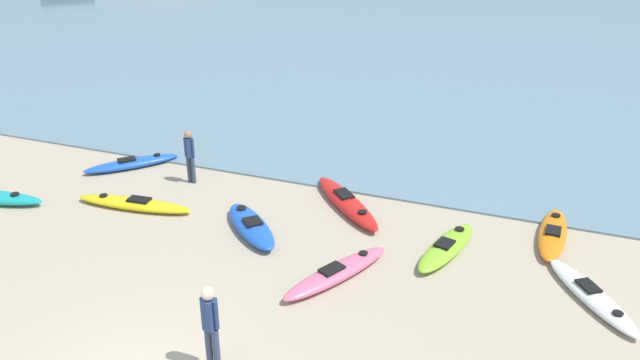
{
  "coord_description": "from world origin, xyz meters",
  "views": [
    {
      "loc": [
        5.97,
        -6.5,
        7.85
      ],
      "look_at": [
        0.19,
        8.49,
        0.5
      ],
      "focal_mm": 35.0,
      "sensor_mm": 36.0,
      "label": 1
    }
  ],
  "objects_px": {
    "kayak_on_sand_5": "(347,202)",
    "kayak_on_sand_7": "(337,272)",
    "person_near_waterline": "(190,153)",
    "kayak_on_sand_2": "(446,247)",
    "kayak_on_sand_1": "(592,295)",
    "person_near_foreground": "(210,323)",
    "kayak_on_sand_8": "(132,163)",
    "kayak_on_sand_3": "(134,204)",
    "kayak_on_sand_4": "(553,234)",
    "kayak_on_sand_0": "(251,226)"
  },
  "relations": [
    {
      "from": "person_near_waterline",
      "to": "kayak_on_sand_2",
      "type": "bearing_deg",
      "value": -9.39
    },
    {
      "from": "kayak_on_sand_3",
      "to": "kayak_on_sand_4",
      "type": "distance_m",
      "value": 11.07
    },
    {
      "from": "kayak_on_sand_4",
      "to": "kayak_on_sand_8",
      "type": "xyz_separation_m",
      "value": [
        -12.61,
        -0.02,
        -0.01
      ]
    },
    {
      "from": "kayak_on_sand_5",
      "to": "kayak_on_sand_7",
      "type": "height_order",
      "value": "kayak_on_sand_5"
    },
    {
      "from": "kayak_on_sand_3",
      "to": "kayak_on_sand_4",
      "type": "xyz_separation_m",
      "value": [
        10.81,
        2.35,
        0.02
      ]
    },
    {
      "from": "person_near_foreground",
      "to": "kayak_on_sand_4",
      "type": "bearing_deg",
      "value": 52.04
    },
    {
      "from": "kayak_on_sand_0",
      "to": "kayak_on_sand_1",
      "type": "distance_m",
      "value": 8.09
    },
    {
      "from": "kayak_on_sand_0",
      "to": "person_near_foreground",
      "type": "bearing_deg",
      "value": -70.92
    },
    {
      "from": "kayak_on_sand_2",
      "to": "kayak_on_sand_3",
      "type": "distance_m",
      "value": 8.49
    },
    {
      "from": "kayak_on_sand_0",
      "to": "kayak_on_sand_2",
      "type": "relative_size",
      "value": 0.87
    },
    {
      "from": "kayak_on_sand_5",
      "to": "kayak_on_sand_1",
      "type": "bearing_deg",
      "value": -19.55
    },
    {
      "from": "kayak_on_sand_0",
      "to": "kayak_on_sand_7",
      "type": "xyz_separation_m",
      "value": [
        2.76,
        -1.22,
        -0.03
      ]
    },
    {
      "from": "kayak_on_sand_3",
      "to": "kayak_on_sand_8",
      "type": "relative_size",
      "value": 1.33
    },
    {
      "from": "kayak_on_sand_5",
      "to": "person_near_waterline",
      "type": "height_order",
      "value": "person_near_waterline"
    },
    {
      "from": "person_near_foreground",
      "to": "kayak_on_sand_1",
      "type": "bearing_deg",
      "value": 36.01
    },
    {
      "from": "kayak_on_sand_0",
      "to": "kayak_on_sand_7",
      "type": "height_order",
      "value": "kayak_on_sand_0"
    },
    {
      "from": "kayak_on_sand_2",
      "to": "kayak_on_sand_8",
      "type": "distance_m",
      "value": 10.37
    },
    {
      "from": "kayak_on_sand_2",
      "to": "person_near_waterline",
      "type": "relative_size",
      "value": 1.7
    },
    {
      "from": "kayak_on_sand_4",
      "to": "person_near_waterline",
      "type": "xyz_separation_m",
      "value": [
        -10.24,
        -0.31,
        0.79
      ]
    },
    {
      "from": "person_near_foreground",
      "to": "kayak_on_sand_3",
      "type": "bearing_deg",
      "value": 137.64
    },
    {
      "from": "kayak_on_sand_4",
      "to": "kayak_on_sand_7",
      "type": "xyz_separation_m",
      "value": [
        -4.45,
        -3.6,
        0.0
      ]
    },
    {
      "from": "kayak_on_sand_7",
      "to": "person_near_foreground",
      "type": "height_order",
      "value": "person_near_foreground"
    },
    {
      "from": "kayak_on_sand_0",
      "to": "kayak_on_sand_7",
      "type": "relative_size",
      "value": 0.79
    },
    {
      "from": "kayak_on_sand_2",
      "to": "kayak_on_sand_4",
      "type": "height_order",
      "value": "kayak_on_sand_2"
    },
    {
      "from": "person_near_foreground",
      "to": "kayak_on_sand_7",
      "type": "bearing_deg",
      "value": 72.49
    },
    {
      "from": "kayak_on_sand_1",
      "to": "kayak_on_sand_8",
      "type": "distance_m",
      "value": 13.71
    },
    {
      "from": "kayak_on_sand_1",
      "to": "kayak_on_sand_8",
      "type": "height_order",
      "value": "kayak_on_sand_8"
    },
    {
      "from": "kayak_on_sand_7",
      "to": "person_near_waterline",
      "type": "height_order",
      "value": "person_near_waterline"
    },
    {
      "from": "kayak_on_sand_5",
      "to": "person_near_foreground",
      "type": "height_order",
      "value": "person_near_foreground"
    },
    {
      "from": "kayak_on_sand_0",
      "to": "kayak_on_sand_8",
      "type": "height_order",
      "value": "kayak_on_sand_0"
    },
    {
      "from": "kayak_on_sand_2",
      "to": "kayak_on_sand_8",
      "type": "bearing_deg",
      "value": 171.19
    },
    {
      "from": "kayak_on_sand_3",
      "to": "person_near_waterline",
      "type": "xyz_separation_m",
      "value": [
        0.58,
        2.04,
        0.81
      ]
    },
    {
      "from": "kayak_on_sand_7",
      "to": "kayak_on_sand_8",
      "type": "xyz_separation_m",
      "value": [
        -8.16,
        3.58,
        -0.01
      ]
    },
    {
      "from": "kayak_on_sand_4",
      "to": "person_near_foreground",
      "type": "xyz_separation_m",
      "value": [
        -5.56,
        -7.13,
        0.83
      ]
    },
    {
      "from": "kayak_on_sand_0",
      "to": "kayak_on_sand_3",
      "type": "height_order",
      "value": "kayak_on_sand_0"
    },
    {
      "from": "kayak_on_sand_2",
      "to": "kayak_on_sand_5",
      "type": "height_order",
      "value": "kayak_on_sand_5"
    },
    {
      "from": "kayak_on_sand_5",
      "to": "kayak_on_sand_3",
      "type": "bearing_deg",
      "value": -158.73
    },
    {
      "from": "kayak_on_sand_2",
      "to": "person_near_waterline",
      "type": "height_order",
      "value": "person_near_waterline"
    },
    {
      "from": "kayak_on_sand_4",
      "to": "person_near_foreground",
      "type": "distance_m",
      "value": 9.08
    },
    {
      "from": "kayak_on_sand_4",
      "to": "kayak_on_sand_3",
      "type": "bearing_deg",
      "value": -167.76
    },
    {
      "from": "kayak_on_sand_3",
      "to": "person_near_waterline",
      "type": "distance_m",
      "value": 2.27
    },
    {
      "from": "kayak_on_sand_1",
      "to": "kayak_on_sand_8",
      "type": "relative_size",
      "value": 1.06
    },
    {
      "from": "kayak_on_sand_0",
      "to": "kayak_on_sand_2",
      "type": "xyz_separation_m",
      "value": [
        4.85,
        0.78,
        -0.02
      ]
    },
    {
      "from": "kayak_on_sand_4",
      "to": "kayak_on_sand_5",
      "type": "distance_m",
      "value": 5.37
    },
    {
      "from": "kayak_on_sand_7",
      "to": "person_near_waterline",
      "type": "xyz_separation_m",
      "value": [
        -5.79,
        3.29,
        0.79
      ]
    },
    {
      "from": "person_near_foreground",
      "to": "person_near_waterline",
      "type": "bearing_deg",
      "value": 124.4
    },
    {
      "from": "kayak_on_sand_3",
      "to": "kayak_on_sand_7",
      "type": "height_order",
      "value": "kayak_on_sand_7"
    },
    {
      "from": "kayak_on_sand_1",
      "to": "kayak_on_sand_2",
      "type": "height_order",
      "value": "kayak_on_sand_2"
    },
    {
      "from": "kayak_on_sand_5",
      "to": "kayak_on_sand_0",
      "type": "bearing_deg",
      "value": -130.4
    },
    {
      "from": "kayak_on_sand_0",
      "to": "kayak_on_sand_8",
      "type": "relative_size",
      "value": 0.94
    }
  ]
}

